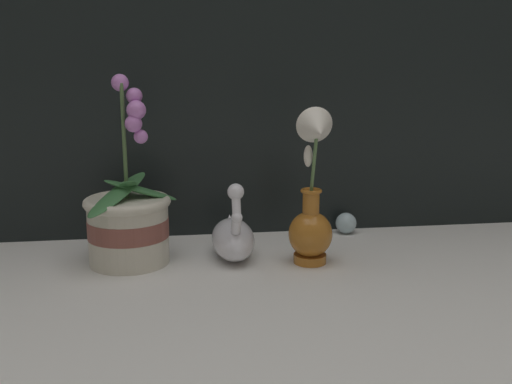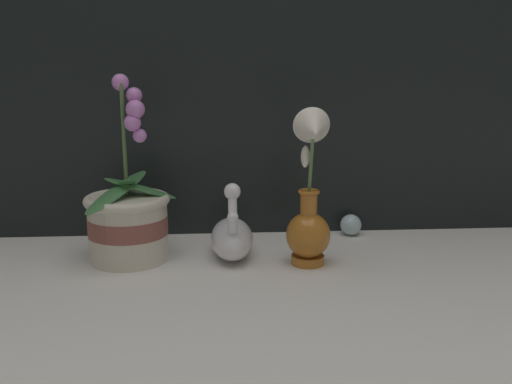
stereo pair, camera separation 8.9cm
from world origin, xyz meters
The scene contains 5 objects.
ground_plane centered at (0.00, 0.00, 0.00)m, with size 2.80×2.80×0.00m, color silver.
orchid_potted_plant centered at (-0.23, 0.11, 0.09)m, with size 0.20×0.22×0.39m.
swan_figurine centered at (-0.02, 0.12, 0.05)m, with size 0.09×0.19×0.18m.
blue_vase centered at (0.14, 0.05, 0.12)m, with size 0.09×0.12×0.33m.
glass_sphere centered at (0.28, 0.26, 0.03)m, with size 0.05×0.05×0.05m.
Camera 1 is at (-0.14, -1.11, 0.42)m, focal length 42.00 mm.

